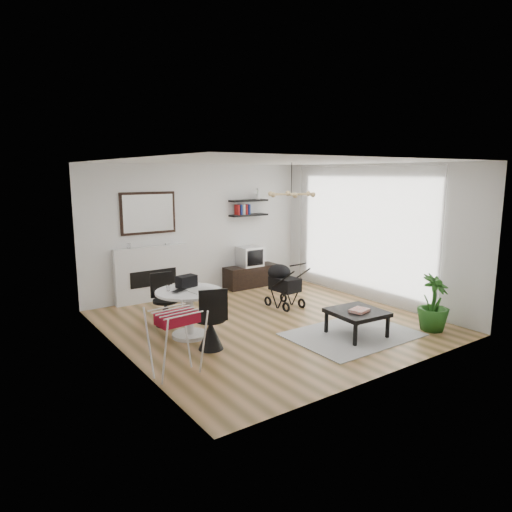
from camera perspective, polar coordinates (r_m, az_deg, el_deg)
floor at (r=7.89m, az=1.62°, el=-8.30°), size 5.00×5.00×0.00m
ceiling at (r=7.47m, az=1.73°, el=11.72°), size 5.00×5.00×0.00m
wall_back at (r=9.67m, az=-7.19°, el=3.32°), size 5.00×0.00×5.00m
wall_left at (r=6.42m, az=-16.57°, el=-0.60°), size 0.00×5.00×5.00m
wall_right at (r=9.26m, az=14.23°, el=2.77°), size 0.00×5.00×5.00m
sheer_curtain at (r=9.31m, az=12.90°, el=2.87°), size 0.04×3.60×2.60m
fireplace at (r=9.25m, az=-12.91°, el=-1.36°), size 1.50×0.17×2.16m
shelf_lower at (r=10.13m, az=-0.93°, el=5.14°), size 0.90×0.25×0.04m
shelf_upper at (r=10.11m, az=-0.94°, el=6.95°), size 0.90×0.25×0.04m
pendant_lamp at (r=8.15m, az=4.43°, el=7.71°), size 0.90×0.90×0.10m
tv_console at (r=10.26m, az=-0.60°, el=-2.51°), size 1.25×0.44×0.47m
crt_tv at (r=10.15m, az=-0.77°, el=-0.05°), size 0.50×0.44×0.44m
dining_table at (r=7.16m, az=-8.37°, el=-6.24°), size 1.02×1.02×0.74m
laptop at (r=7.03m, az=-9.29°, el=-4.34°), size 0.35×0.31×0.02m
black_bag at (r=7.28m, az=-8.69°, el=-3.14°), size 0.34×0.24×0.19m
newspaper at (r=7.05m, az=-6.85°, el=-4.27°), size 0.41×0.35×0.01m
drinking_glass at (r=7.12m, az=-10.91°, el=-3.92°), size 0.05×0.05×0.09m
chair_far at (r=7.82m, az=-11.26°, el=-6.54°), size 0.42×0.43×0.88m
chair_near at (r=6.68m, az=-5.65°, el=-9.16°), size 0.48×0.50×0.94m
drying_rack at (r=5.87m, az=-9.93°, el=-10.45°), size 0.61×0.58×0.86m
stroller at (r=8.74m, az=3.41°, el=-3.81°), size 0.50×0.76×0.90m
rug at (r=7.47m, az=11.95°, el=-9.56°), size 1.96×1.42×0.01m
coffee_table at (r=7.33m, az=12.50°, el=-7.00°), size 0.83×0.83×0.40m
magazines at (r=7.26m, az=12.79°, el=-6.64°), size 0.33×0.29×0.04m
potted_plant at (r=7.93m, az=21.33°, el=-5.49°), size 0.58×0.58×0.91m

